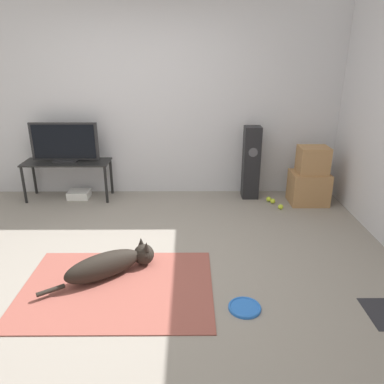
# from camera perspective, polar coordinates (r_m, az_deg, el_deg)

# --- Properties ---
(ground_plane) EXTENTS (12.00, 12.00, 0.00)m
(ground_plane) POSITION_cam_1_polar(r_m,az_deg,el_deg) (3.61, -9.18, -11.52)
(ground_plane) COLOR gray
(wall_back) EXTENTS (8.00, 0.06, 2.55)m
(wall_back) POSITION_cam_1_polar(r_m,az_deg,el_deg) (5.19, -6.58, 13.53)
(wall_back) COLOR silver
(wall_back) RESTS_ON ground_plane
(area_rug) EXTENTS (1.63, 1.16, 0.01)m
(area_rug) POSITION_cam_1_polar(r_m,az_deg,el_deg) (3.38, -11.30, -14.08)
(area_rug) COLOR #934C42
(area_rug) RESTS_ON ground_plane
(dog) EXTENTS (0.91, 0.67, 0.25)m
(dog) POSITION_cam_1_polar(r_m,az_deg,el_deg) (3.48, -12.24, -10.63)
(dog) COLOR black
(dog) RESTS_ON area_rug
(frisbee) EXTENTS (0.26, 0.26, 0.03)m
(frisbee) POSITION_cam_1_polar(r_m,az_deg,el_deg) (3.12, 8.03, -17.01)
(frisbee) COLOR blue
(frisbee) RESTS_ON ground_plane
(cardboard_box_lower) EXTENTS (0.49, 0.39, 0.42)m
(cardboard_box_lower) POSITION_cam_1_polar(r_m,az_deg,el_deg) (5.19, 17.34, 0.61)
(cardboard_box_lower) COLOR #A87A4C
(cardboard_box_lower) RESTS_ON ground_plane
(cardboard_box_upper) EXTENTS (0.38, 0.30, 0.35)m
(cardboard_box_upper) POSITION_cam_1_polar(r_m,az_deg,el_deg) (5.07, 17.95, 4.66)
(cardboard_box_upper) COLOR #A87A4C
(cardboard_box_upper) RESTS_ON cardboard_box_lower
(floor_speaker) EXTENTS (0.22, 0.22, 0.99)m
(floor_speaker) POSITION_cam_1_polar(r_m,az_deg,el_deg) (5.14, 9.00, 4.42)
(floor_speaker) COLOR black
(floor_speaker) RESTS_ON ground_plane
(tv_stand) EXTENTS (1.14, 0.41, 0.52)m
(tv_stand) POSITION_cam_1_polar(r_m,az_deg,el_deg) (5.32, -18.48, 3.74)
(tv_stand) COLOR black
(tv_stand) RESTS_ON ground_plane
(tv) EXTENTS (0.89, 0.20, 0.52)m
(tv) POSITION_cam_1_polar(r_m,az_deg,el_deg) (5.24, -18.87, 7.11)
(tv) COLOR #232326
(tv) RESTS_ON tv_stand
(tennis_ball_by_boxes) EXTENTS (0.07, 0.07, 0.07)m
(tennis_ball_by_boxes) POSITION_cam_1_polar(r_m,az_deg,el_deg) (5.11, 12.19, -1.34)
(tennis_ball_by_boxes) COLOR #C6E033
(tennis_ball_by_boxes) RESTS_ON ground_plane
(tennis_ball_near_speaker) EXTENTS (0.07, 0.07, 0.07)m
(tennis_ball_near_speaker) POSITION_cam_1_polar(r_m,az_deg,el_deg) (5.17, 11.61, -1.06)
(tennis_ball_near_speaker) COLOR #C6E033
(tennis_ball_near_speaker) RESTS_ON ground_plane
(tennis_ball_loose_on_carpet) EXTENTS (0.07, 0.07, 0.07)m
(tennis_ball_loose_on_carpet) POSITION_cam_1_polar(r_m,az_deg,el_deg) (4.95, 13.36, -2.21)
(tennis_ball_loose_on_carpet) COLOR #C6E033
(tennis_ball_loose_on_carpet) RESTS_ON ground_plane
(game_console) EXTENTS (0.29, 0.24, 0.10)m
(game_console) POSITION_cam_1_polar(r_m,az_deg,el_deg) (5.41, -16.81, -0.33)
(game_console) COLOR white
(game_console) RESTS_ON ground_plane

